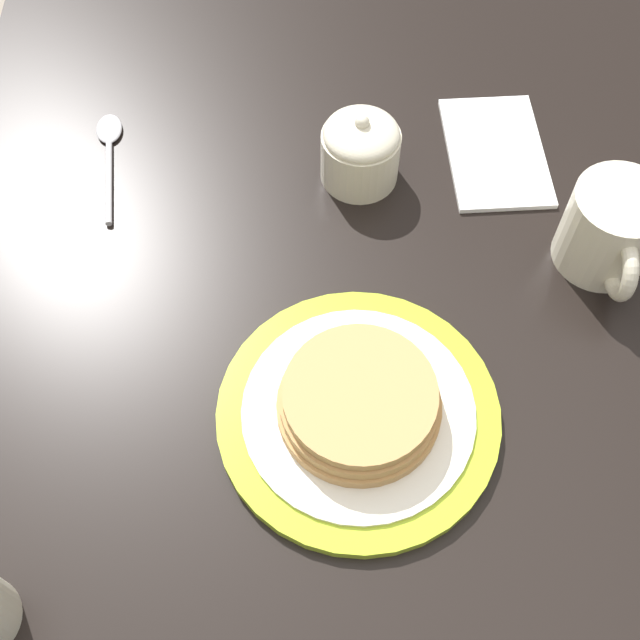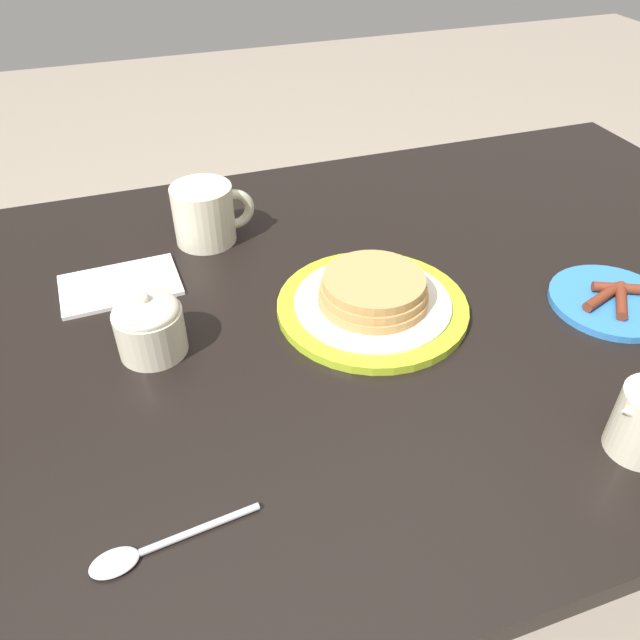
% 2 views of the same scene
% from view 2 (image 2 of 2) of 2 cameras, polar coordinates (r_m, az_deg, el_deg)
% --- Properties ---
extents(ground_plane, '(8.00, 8.00, 0.00)m').
position_cam_2_polar(ground_plane, '(1.43, 1.32, -23.67)').
color(ground_plane, gray).
extents(dining_table, '(1.50, 0.89, 0.76)m').
position_cam_2_polar(dining_table, '(0.91, 1.91, -4.56)').
color(dining_table, black).
rests_on(dining_table, ground_plane).
extents(pancake_plate, '(0.25, 0.25, 0.05)m').
position_cam_2_polar(pancake_plate, '(0.82, 4.85, 1.93)').
color(pancake_plate, '#AAC628').
rests_on(pancake_plate, dining_table).
extents(side_plate_bacon, '(0.16, 0.16, 0.02)m').
position_cam_2_polar(side_plate_bacon, '(0.93, 25.11, 1.62)').
color(side_plate_bacon, '#337AC6').
rests_on(side_plate_bacon, dining_table).
extents(coffee_mug, '(0.12, 0.09, 0.09)m').
position_cam_2_polar(coffee_mug, '(0.97, -10.40, 9.58)').
color(coffee_mug, beige).
rests_on(coffee_mug, dining_table).
extents(sugar_bowl, '(0.08, 0.08, 0.09)m').
position_cam_2_polar(sugar_bowl, '(0.77, -15.35, -0.44)').
color(sugar_bowl, beige).
rests_on(sugar_bowl, dining_table).
extents(napkin, '(0.17, 0.11, 0.01)m').
position_cam_2_polar(napkin, '(0.92, -17.81, 3.06)').
color(napkin, white).
rests_on(napkin, dining_table).
extents(spoon, '(0.16, 0.04, 0.01)m').
position_cam_2_polar(spoon, '(0.61, -15.70, -19.65)').
color(spoon, silver).
rests_on(spoon, dining_table).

